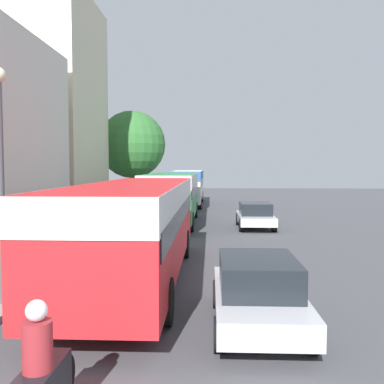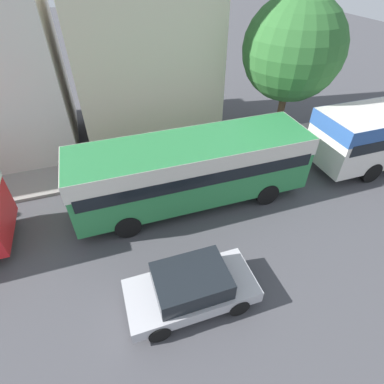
{
  "view_description": "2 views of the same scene",
  "coord_description": "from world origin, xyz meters",
  "views": [
    {
      "loc": [
        0.4,
        -3.42,
        3.31
      ],
      "look_at": [
        -0.74,
        22.51,
        1.72
      ],
      "focal_mm": 40.0,
      "sensor_mm": 36.0,
      "label": 1
    },
    {
      "loc": [
        7.58,
        17.6,
        8.6
      ],
      "look_at": [
        -1.19,
        20.56,
        0.96
      ],
      "focal_mm": 28.0,
      "sensor_mm": 36.0,
      "label": 2
    }
  ],
  "objects": [
    {
      "name": "bus_following",
      "position": [
        -1.77,
        20.76,
        1.87
      ],
      "size": [
        2.64,
        9.52,
        2.86
      ],
      "color": "#2D8447",
      "rests_on": "ground_plane"
    },
    {
      "name": "street_tree",
      "position": [
        -5.21,
        26.94,
        4.82
      ],
      "size": [
        4.77,
        4.77,
        7.06
      ],
      "color": "brown",
      "rests_on": "sidewalk"
    },
    {
      "name": "building_far_terrace",
      "position": [
        -8.74,
        20.47,
        6.28
      ],
      "size": [
        5.08,
        7.05,
        12.56
      ],
      "color": "beige",
      "rests_on": "ground_plane"
    },
    {
      "name": "car_crossing",
      "position": [
        2.76,
        19.2,
        0.72
      ],
      "size": [
        1.87,
        3.91,
        1.37
      ],
      "color": "#B7B7BC",
      "rests_on": "ground_plane"
    }
  ]
}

